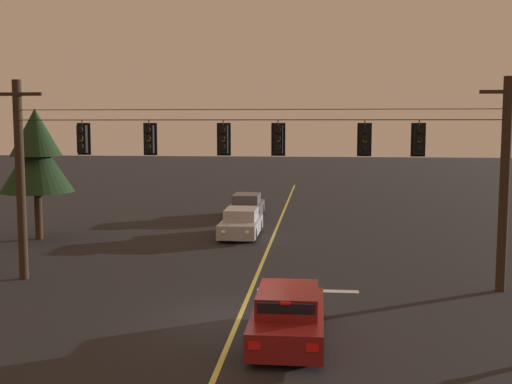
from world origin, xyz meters
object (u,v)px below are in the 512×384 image
Objects in this scene: traffic_light_right_inner at (278,139)px; car_waiting_near_lane at (288,316)px; traffic_light_centre at (223,139)px; traffic_light_leftmost at (82,139)px; traffic_light_rightmost at (365,140)px; traffic_light_left_inner at (149,139)px; car_oncoming_trailing at (246,206)px; traffic_light_far_right at (419,140)px; car_oncoming_lead at (241,223)px; tree_verge_near at (36,155)px.

traffic_light_right_inner reaches higher than car_waiting_near_lane.
traffic_light_leftmost is at bearing 180.00° from traffic_light_centre.
car_waiting_near_lane is at bearing -112.00° from traffic_light_rightmost.
car_oncoming_trailing is at bearing 84.47° from traffic_light_left_inner.
traffic_light_centre is 6.53m from traffic_light_far_right.
traffic_light_centre is 0.28× the size of car_oncoming_trailing.
traffic_light_leftmost is at bearing -115.18° from car_oncoming_lead.
traffic_light_far_right is at bearing -24.51° from tree_verge_near.
tree_verge_near reaches higher than traffic_light_centre.
traffic_light_centre is (2.58, 0.00, 0.00)m from traffic_light_left_inner.
car_waiting_near_lane is (7.48, -5.56, -4.39)m from traffic_light_leftmost.
car_waiting_near_lane is 18.65m from tree_verge_near.
traffic_light_centre is at bearing -36.79° from tree_verge_near.
tree_verge_near is (-9.64, -1.71, 3.44)m from car_oncoming_lead.
traffic_light_rightmost is at bearing 68.00° from car_waiting_near_lane.
car_oncoming_lead is 0.70× the size of tree_verge_near.
tree_verge_near is (-5.25, 7.63, -0.95)m from traffic_light_leftmost.
traffic_light_leftmost is 1.00× the size of traffic_light_rightmost.
car_waiting_near_lane is at bearing -65.63° from traffic_light_centre.
traffic_light_far_right is (4.66, 0.00, 0.00)m from traffic_light_right_inner.
traffic_light_centre reaches higher than car_waiting_near_lane.
traffic_light_left_inner reaches higher than car_waiting_near_lane.
tree_verge_near is (-9.16, -8.15, 3.44)m from car_oncoming_trailing.
traffic_light_right_inner is 0.19× the size of tree_verge_near.
car_oncoming_trailing is at bearing 99.49° from car_waiting_near_lane.
car_oncoming_trailing is at bearing 100.48° from traffic_light_right_inner.
traffic_light_rightmost is 0.28× the size of car_waiting_near_lane.
traffic_light_left_inner is 0.28× the size of car_oncoming_lead.
traffic_light_centre is at bearing 180.00° from traffic_light_right_inner.
traffic_light_rightmost is (4.76, 0.00, 0.00)m from traffic_light_centre.
traffic_light_rightmost reaches higher than car_waiting_near_lane.
traffic_light_leftmost is 1.00× the size of traffic_light_right_inner.
traffic_light_left_inner is 0.19× the size of tree_verge_near.
car_oncoming_trailing is (3.91, 15.78, -4.39)m from traffic_light_leftmost.
car_oncoming_lead is (-0.57, 9.34, -4.39)m from traffic_light_centre.
car_oncoming_trailing is 12.73m from tree_verge_near.
traffic_light_far_right is at bearing 0.00° from traffic_light_centre.
car_oncoming_trailing is at bearing 110.22° from traffic_light_rightmost.
traffic_light_leftmost is at bearing 143.37° from car_waiting_near_lane.
traffic_light_far_right is at bearing 0.00° from traffic_light_rightmost.
traffic_light_left_inner reaches higher than car_oncoming_lead.
car_oncoming_lead is 10.38m from tree_verge_near.
tree_verge_near is (-7.63, 7.63, -0.95)m from traffic_light_left_inner.
traffic_light_leftmost is 10.30m from car_waiting_near_lane.
traffic_light_rightmost is at bearing 0.00° from traffic_light_right_inner.
car_oncoming_trailing is at bearing 115.66° from traffic_light_far_right.
traffic_light_left_inner is (2.38, 0.00, 0.00)m from traffic_light_leftmost.
traffic_light_far_right is 0.28× the size of car_oncoming_lead.
tree_verge_near reaches higher than traffic_light_leftmost.
traffic_light_left_inner is 7.34m from traffic_light_rightmost.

